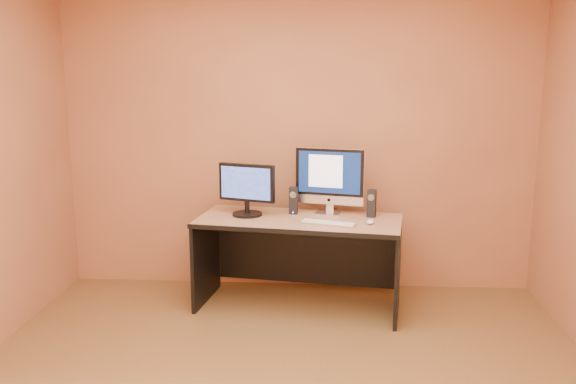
% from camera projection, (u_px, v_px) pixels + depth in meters
% --- Properties ---
extents(walls, '(4.00, 4.00, 2.60)m').
position_uv_depth(walls, '(280.00, 181.00, 3.22)').
color(walls, '#A16541').
rests_on(walls, ground).
extents(desk, '(1.66, 0.91, 0.73)m').
position_uv_depth(desk, '(299.00, 263.00, 4.83)').
color(desk, '#AF7B57').
rests_on(desk, ground).
extents(imac, '(0.59, 0.33, 0.54)m').
position_uv_depth(imac, '(329.00, 181.00, 4.87)').
color(imac, silver).
rests_on(imac, desk).
extents(second_monitor, '(0.52, 0.37, 0.41)m').
position_uv_depth(second_monitor, '(247.00, 190.00, 4.82)').
color(second_monitor, black).
rests_on(second_monitor, desk).
extents(speaker_left, '(0.07, 0.08, 0.22)m').
position_uv_depth(speaker_left, '(293.00, 200.00, 4.90)').
color(speaker_left, black).
rests_on(speaker_left, desk).
extents(speaker_right, '(0.08, 0.08, 0.22)m').
position_uv_depth(speaker_right, '(372.00, 203.00, 4.80)').
color(speaker_right, black).
rests_on(speaker_right, desk).
extents(keyboard, '(0.44, 0.24, 0.02)m').
position_uv_depth(keyboard, '(328.00, 223.00, 4.59)').
color(keyboard, silver).
rests_on(keyboard, desk).
extents(mouse, '(0.07, 0.11, 0.04)m').
position_uv_depth(mouse, '(370.00, 222.00, 4.60)').
color(mouse, silver).
rests_on(mouse, desk).
extents(cable_a, '(0.02, 0.22, 0.01)m').
position_uv_depth(cable_a, '(333.00, 210.00, 5.03)').
color(cable_a, black).
rests_on(cable_a, desk).
extents(cable_b, '(0.11, 0.15, 0.01)m').
position_uv_depth(cable_b, '(331.00, 210.00, 5.03)').
color(cable_b, black).
rests_on(cable_b, desk).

